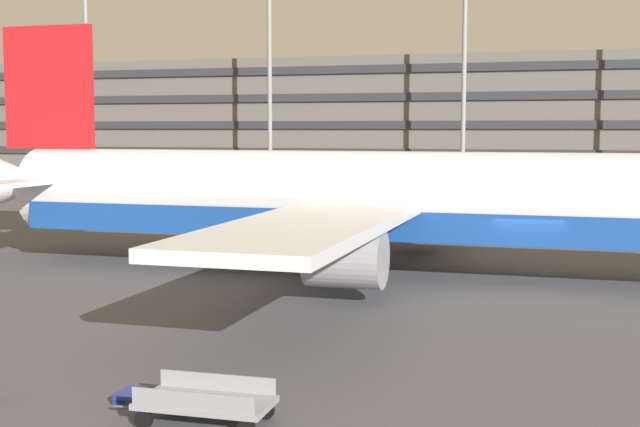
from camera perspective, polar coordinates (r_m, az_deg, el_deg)
ground_plane at (r=32.47m, az=13.66°, el=-4.63°), size 600.00×600.00×0.00m
terminal_structure at (r=82.70m, az=15.38°, el=5.70°), size 139.12×18.97×12.06m
airliner at (r=33.70m, az=4.54°, el=0.83°), size 38.24×30.83×10.17m
light_mast_far_left at (r=78.86m, az=-15.31°, el=11.24°), size 1.80×0.50×23.80m
light_mast_left at (r=71.60m, az=-3.39°, el=12.14°), size 1.80×0.50×24.12m
light_mast_center_left at (r=68.11m, az=9.64°, el=13.21°), size 1.80×0.50×25.97m
suitcase_orange at (r=18.77m, az=-12.51°, el=-11.79°), size 0.44×0.77×0.26m
baggage_cart at (r=17.15m, az=-7.65°, el=-12.36°), size 3.31×1.34×0.82m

